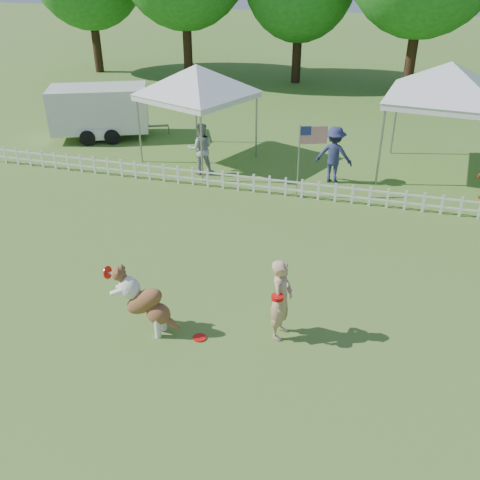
{
  "coord_description": "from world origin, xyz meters",
  "views": [
    {
      "loc": [
        2.64,
        -7.71,
        6.65
      ],
      "look_at": [
        -0.21,
        2.0,
        1.1
      ],
      "focal_mm": 40.0,
      "sensor_mm": 36.0,
      "label": 1
    }
  ],
  "objects_px": {
    "canopy_tent_right": "(441,122)",
    "spectator_b": "(334,155)",
    "frisbee_on_turf": "(200,338)",
    "canopy_tent_left": "(198,115)",
    "spectator_a": "(201,149)",
    "cargo_trailer": "(100,112)",
    "handler": "(281,299)",
    "flag_pole": "(298,162)",
    "dog": "(145,302)"
  },
  "relations": [
    {
      "from": "handler",
      "to": "dog",
      "type": "relative_size",
      "value": 1.22
    },
    {
      "from": "spectator_b",
      "to": "dog",
      "type": "bearing_deg",
      "value": 78.18
    },
    {
      "from": "canopy_tent_right",
      "to": "spectator_b",
      "type": "height_order",
      "value": "canopy_tent_right"
    },
    {
      "from": "canopy_tent_right",
      "to": "canopy_tent_left",
      "type": "bearing_deg",
      "value": -167.88
    },
    {
      "from": "frisbee_on_turf",
      "to": "spectator_a",
      "type": "height_order",
      "value": "spectator_a"
    },
    {
      "from": "frisbee_on_turf",
      "to": "canopy_tent_right",
      "type": "xyz_separation_m",
      "value": [
        4.49,
        10.24,
        1.77
      ]
    },
    {
      "from": "handler",
      "to": "spectator_a",
      "type": "bearing_deg",
      "value": 36.02
    },
    {
      "from": "handler",
      "to": "cargo_trailer",
      "type": "bearing_deg",
      "value": 49.17
    },
    {
      "from": "dog",
      "to": "cargo_trailer",
      "type": "distance_m",
      "value": 12.81
    },
    {
      "from": "dog",
      "to": "spectator_b",
      "type": "bearing_deg",
      "value": 76.71
    },
    {
      "from": "dog",
      "to": "flag_pole",
      "type": "height_order",
      "value": "flag_pole"
    },
    {
      "from": "canopy_tent_right",
      "to": "flag_pole",
      "type": "distance_m",
      "value": 5.09
    },
    {
      "from": "canopy_tent_right",
      "to": "spectator_a",
      "type": "xyz_separation_m",
      "value": [
        -7.41,
        -2.09,
        -0.93
      ]
    },
    {
      "from": "handler",
      "to": "flag_pole",
      "type": "relative_size",
      "value": 0.75
    },
    {
      "from": "canopy_tent_left",
      "to": "spectator_a",
      "type": "height_order",
      "value": "canopy_tent_left"
    },
    {
      "from": "canopy_tent_right",
      "to": "cargo_trailer",
      "type": "relative_size",
      "value": 0.77
    },
    {
      "from": "canopy_tent_left",
      "to": "spectator_a",
      "type": "bearing_deg",
      "value": -44.9
    },
    {
      "from": "cargo_trailer",
      "to": "handler",
      "type": "bearing_deg",
      "value": -70.92
    },
    {
      "from": "flag_pole",
      "to": "spectator_a",
      "type": "bearing_deg",
      "value": 143.13
    },
    {
      "from": "frisbee_on_turf",
      "to": "canopy_tent_left",
      "type": "relative_size",
      "value": 0.08
    },
    {
      "from": "dog",
      "to": "flag_pole",
      "type": "distance_m",
      "value": 7.37
    },
    {
      "from": "handler",
      "to": "spectator_b",
      "type": "height_order",
      "value": "spectator_b"
    },
    {
      "from": "flag_pole",
      "to": "spectator_b",
      "type": "bearing_deg",
      "value": 39.99
    },
    {
      "from": "canopy_tent_left",
      "to": "canopy_tent_right",
      "type": "distance_m",
      "value": 7.98
    },
    {
      "from": "handler",
      "to": "cargo_trailer",
      "type": "xyz_separation_m",
      "value": [
        -9.51,
        10.15,
        0.17
      ]
    },
    {
      "from": "canopy_tent_left",
      "to": "flag_pole",
      "type": "xyz_separation_m",
      "value": [
        3.95,
        -2.23,
        -0.5
      ]
    },
    {
      "from": "frisbee_on_turf",
      "to": "spectator_b",
      "type": "height_order",
      "value": "spectator_b"
    },
    {
      "from": "canopy_tent_left",
      "to": "spectator_b",
      "type": "distance_m",
      "value": 4.91
    },
    {
      "from": "dog",
      "to": "frisbee_on_turf",
      "type": "height_order",
      "value": "dog"
    },
    {
      "from": "canopy_tent_right",
      "to": "spectator_a",
      "type": "height_order",
      "value": "canopy_tent_right"
    },
    {
      "from": "handler",
      "to": "spectator_b",
      "type": "xyz_separation_m",
      "value": [
        -0.1,
        8.11,
        0.07
      ]
    },
    {
      "from": "cargo_trailer",
      "to": "flag_pole",
      "type": "bearing_deg",
      "value": -46.63
    },
    {
      "from": "frisbee_on_turf",
      "to": "cargo_trailer",
      "type": "distance_m",
      "value": 13.42
    },
    {
      "from": "canopy_tent_left",
      "to": "canopy_tent_right",
      "type": "relative_size",
      "value": 0.91
    },
    {
      "from": "spectator_a",
      "to": "canopy_tent_right",
      "type": "bearing_deg",
      "value": 172.21
    },
    {
      "from": "cargo_trailer",
      "to": "flag_pole",
      "type": "height_order",
      "value": "flag_pole"
    },
    {
      "from": "handler",
      "to": "spectator_b",
      "type": "distance_m",
      "value": 8.11
    },
    {
      "from": "canopy_tent_right",
      "to": "spectator_b",
      "type": "relative_size",
      "value": 1.97
    },
    {
      "from": "handler",
      "to": "flag_pole",
      "type": "xyz_separation_m",
      "value": [
        -0.96,
        6.59,
        0.28
      ]
    },
    {
      "from": "canopy_tent_right",
      "to": "cargo_trailer",
      "type": "height_order",
      "value": "canopy_tent_right"
    },
    {
      "from": "flag_pole",
      "to": "dog",
      "type": "bearing_deg",
      "value": -122.75
    },
    {
      "from": "dog",
      "to": "spectator_a",
      "type": "relative_size",
      "value": 0.81
    },
    {
      "from": "flag_pole",
      "to": "spectator_a",
      "type": "relative_size",
      "value": 1.31
    },
    {
      "from": "dog",
      "to": "flag_pole",
      "type": "xyz_separation_m",
      "value": [
        1.58,
        7.19,
        0.43
      ]
    },
    {
      "from": "frisbee_on_turf",
      "to": "cargo_trailer",
      "type": "xyz_separation_m",
      "value": [
        -8.04,
        10.7,
        1.0
      ]
    },
    {
      "from": "flag_pole",
      "to": "spectator_a",
      "type": "xyz_separation_m",
      "value": [
        -3.43,
        1.01,
        -0.27
      ]
    },
    {
      "from": "canopy_tent_left",
      "to": "cargo_trailer",
      "type": "bearing_deg",
      "value": -174.15
    },
    {
      "from": "handler",
      "to": "spectator_a",
      "type": "relative_size",
      "value": 0.99
    },
    {
      "from": "handler",
      "to": "frisbee_on_turf",
      "type": "height_order",
      "value": "handler"
    },
    {
      "from": "dog",
      "to": "spectator_a",
      "type": "height_order",
      "value": "spectator_a"
    }
  ]
}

